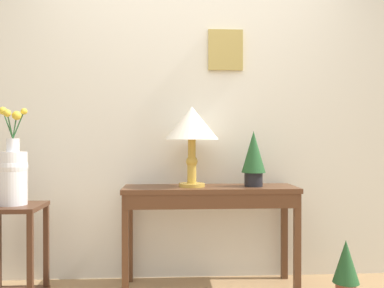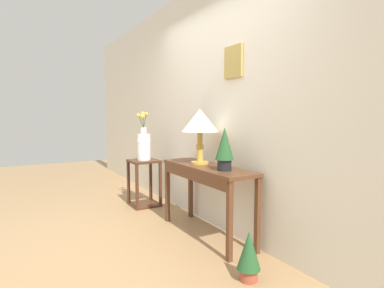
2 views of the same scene
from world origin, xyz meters
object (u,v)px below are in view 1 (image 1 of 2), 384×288
object	(u,v)px
pedestal_stand_left	(13,252)
potted_plant_floor	(346,266)
console_table	(210,202)
table_lamp	(192,126)
flower_vase_tall	(13,171)
potted_plant_on_console	(254,156)

from	to	relation	value
pedestal_stand_left	potted_plant_floor	xyz separation A→B (m)	(2.28, -0.07, -0.11)
console_table	table_lamp	xyz separation A→B (m)	(-0.13, 0.02, 0.55)
table_lamp	flower_vase_tall	xyz separation A→B (m)	(-1.22, -0.15, -0.31)
table_lamp	pedestal_stand_left	world-z (taller)	table_lamp
table_lamp	pedestal_stand_left	bearing A→B (deg)	-173.02
potted_plant_on_console	pedestal_stand_left	world-z (taller)	potted_plant_on_console
console_table	potted_plant_on_console	distance (m)	0.46
potted_plant_on_console	pedestal_stand_left	xyz separation A→B (m)	(-1.68, -0.14, -0.64)
potted_plant_floor	potted_plant_on_console	bearing A→B (deg)	160.77
console_table	potted_plant_floor	world-z (taller)	console_table
pedestal_stand_left	console_table	bearing A→B (deg)	5.31
potted_plant_on_console	flower_vase_tall	xyz separation A→B (m)	(-1.68, -0.14, -0.09)
potted_plant_on_console	potted_plant_floor	distance (m)	0.99
pedestal_stand_left	flower_vase_tall	size ratio (longest dim) A/B	0.97
potted_plant_floor	pedestal_stand_left	bearing A→B (deg)	178.18
potted_plant_on_console	pedestal_stand_left	size ratio (longest dim) A/B	0.63
potted_plant_on_console	potted_plant_floor	xyz separation A→B (m)	(0.60, -0.21, -0.75)
pedestal_stand_left	potted_plant_floor	bearing A→B (deg)	-1.82
pedestal_stand_left	flower_vase_tall	world-z (taller)	flower_vase_tall
table_lamp	pedestal_stand_left	xyz separation A→B (m)	(-1.22, -0.15, -0.86)
table_lamp	flower_vase_tall	size ratio (longest dim) A/B	0.88
potted_plant_on_console	flower_vase_tall	bearing A→B (deg)	-175.27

